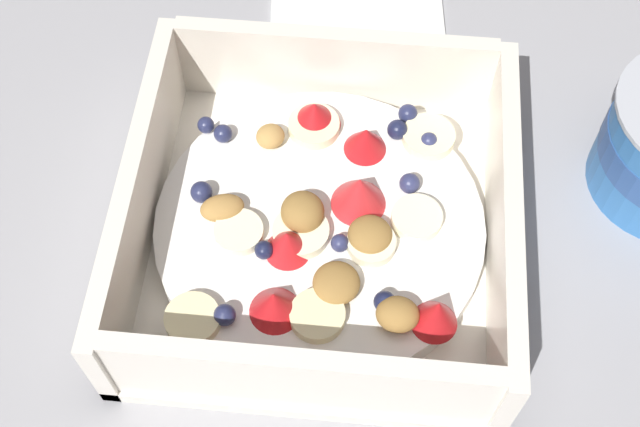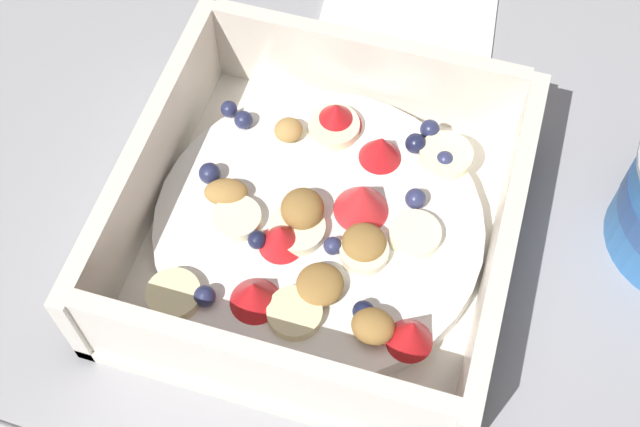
% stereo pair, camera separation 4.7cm
% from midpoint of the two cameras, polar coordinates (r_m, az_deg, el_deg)
% --- Properties ---
extents(ground_plane, '(2.40, 2.40, 0.00)m').
position_cam_midpoint_polar(ground_plane, '(0.49, -3.83, -2.18)').
color(ground_plane, '#9E9EA3').
extents(fruit_bowl, '(0.21, 0.21, 0.07)m').
position_cam_midpoint_polar(fruit_bowl, '(0.47, -2.72, -0.82)').
color(fruit_bowl, white).
rests_on(fruit_bowl, ground).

